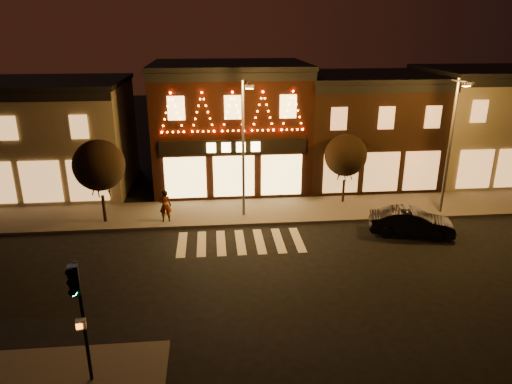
{
  "coord_description": "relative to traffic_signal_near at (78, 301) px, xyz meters",
  "views": [
    {
      "loc": [
        -1.32,
        -18.0,
        10.56
      ],
      "look_at": [
        0.81,
        4.0,
        2.73
      ],
      "focal_mm": 32.93,
      "sensor_mm": 36.0,
      "label": 1
    }
  ],
  "objects": [
    {
      "name": "ground",
      "position": [
        5.31,
        5.83,
        -3.05
      ],
      "size": [
        120.0,
        120.0,
        0.0
      ],
      "primitive_type": "plane",
      "color": "black",
      "rests_on": "ground"
    },
    {
      "name": "building_pulp",
      "position": [
        5.31,
        19.81,
        1.11
      ],
      "size": [
        10.2,
        8.34,
        8.3
      ],
      "color": "black",
      "rests_on": "ground"
    },
    {
      "name": "dark_sedan",
      "position": [
        14.43,
        9.9,
        -2.34
      ],
      "size": [
        4.59,
        2.6,
        1.43
      ],
      "primitive_type": "imported",
      "rotation": [
        0.0,
        0.0,
        1.3
      ],
      "color": "black",
      "rests_on": "ground"
    },
    {
      "name": "pedestrian",
      "position": [
        1.29,
        12.66,
        -1.97
      ],
      "size": [
        0.71,
        0.5,
        1.86
      ],
      "primitive_type": "imported",
      "rotation": [
        0.0,
        0.0,
        3.23
      ],
      "color": "gray",
      "rests_on": "sidewalk_far"
    },
    {
      "name": "sidewalk_far",
      "position": [
        7.31,
        13.83,
        -2.98
      ],
      "size": [
        44.0,
        4.0,
        0.15
      ],
      "primitive_type": "cube",
      "color": "#47423D",
      "rests_on": "ground"
    },
    {
      "name": "streetlamp_mid",
      "position": [
        5.76,
        12.95,
        1.62
      ],
      "size": [
        0.58,
        1.77,
        7.71
      ],
      "rotation": [
        0.0,
        0.0,
        -0.16
      ],
      "color": "#59595E",
      "rests_on": "sidewalk_far"
    },
    {
      "name": "traffic_signal_near",
      "position": [
        0.0,
        0.0,
        0.0
      ],
      "size": [
        0.33,
        0.43,
        4.12
      ],
      "rotation": [
        0.0,
        0.0,
        0.18
      ],
      "color": "black",
      "rests_on": "sidewalk_near"
    },
    {
      "name": "tree_left",
      "position": [
        -2.13,
        13.0,
        0.37
      ],
      "size": [
        2.8,
        2.8,
        4.68
      ],
      "rotation": [
        0.0,
        0.0,
        -0.14
      ],
      "color": "black",
      "rests_on": "sidewalk_far"
    },
    {
      "name": "building_right_a",
      "position": [
        14.81,
        19.82,
        0.71
      ],
      "size": [
        9.2,
        8.28,
        7.5
      ],
      "color": "#331D11",
      "rests_on": "ground"
    },
    {
      "name": "building_right_b",
      "position": [
        23.81,
        19.82,
        0.86
      ],
      "size": [
        9.2,
        8.28,
        7.8
      ],
      "color": "#796F56",
      "rests_on": "ground"
    },
    {
      "name": "tree_right",
      "position": [
        12.08,
        14.77,
        0.1
      ],
      "size": [
        2.56,
        2.56,
        4.28
      ],
      "rotation": [
        0.0,
        0.0,
        -0.16
      ],
      "color": "black",
      "rests_on": "sidewalk_far"
    },
    {
      "name": "streetlamp_right",
      "position": [
        17.35,
        12.34,
        1.66
      ],
      "size": [
        0.71,
        1.78,
        7.77
      ],
      "rotation": [
        0.0,
        0.0,
        0.23
      ],
      "color": "#59595E",
      "rests_on": "sidewalk_far"
    },
    {
      "name": "building_left",
      "position": [
        -7.69,
        19.82,
        0.61
      ],
      "size": [
        12.2,
        8.28,
        7.3
      ],
      "color": "#796F56",
      "rests_on": "ground"
    }
  ]
}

